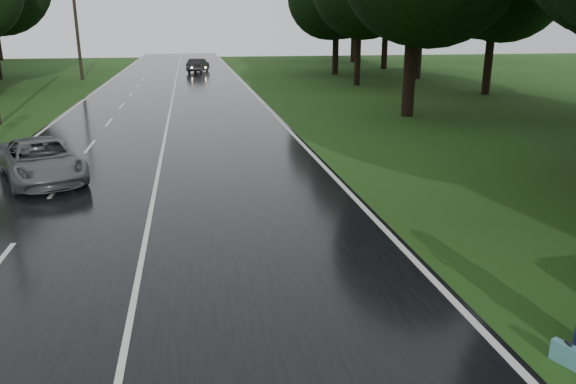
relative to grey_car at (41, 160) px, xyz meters
name	(u,v)px	position (x,y,z in m)	size (l,w,h in m)	color
ground	(134,300)	(3.64, -8.91, -0.70)	(160.00, 160.00, 0.00)	#1F4313
road	(168,121)	(3.64, 11.09, -0.68)	(12.00, 140.00, 0.04)	black
lane_center	(168,120)	(3.64, 11.09, -0.66)	(0.12, 140.00, 0.01)	silver
grey_car	(41,160)	(0.00, 0.00, 0.00)	(2.20, 4.77, 1.33)	#565A5B
far_car	(198,65)	(5.85, 41.96, 0.04)	(1.48, 4.25, 1.40)	black
suitcase	(567,355)	(10.24, -12.11, -0.54)	(0.14, 0.47, 0.33)	teal
utility_pole_far	(82,80)	(-4.86, 35.59, -0.70)	(1.80, 0.28, 9.67)	black
tree_left_f	(0,79)	(-12.45, 37.20, -0.70)	(9.64, 9.64, 15.06)	black
tree_right_d	(407,116)	(16.74, 10.62, -0.70)	(9.17, 9.17, 14.33)	black
tree_right_e	(357,85)	(18.66, 26.64, -0.70)	(9.03, 9.03, 14.11)	black
tree_right_f	(335,74)	(19.51, 37.03, -0.70)	(8.44, 8.44, 13.19)	black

